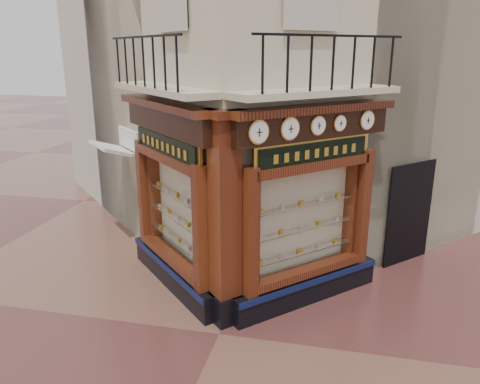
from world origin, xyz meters
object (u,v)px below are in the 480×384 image
(clock_e, at_px, (367,120))
(signboard_left, at_px, (166,146))
(clock_b, at_px, (290,129))
(clock_c, at_px, (318,126))
(clock_d, at_px, (340,123))
(clock_a, at_px, (258,132))
(corner_pilaster, at_px, (225,224))
(signboard_right, at_px, (314,153))
(awning, at_px, (120,243))

(clock_e, distance_m, signboard_left, 3.96)
(clock_b, bearing_deg, clock_c, -0.00)
(clock_d, bearing_deg, signboard_left, 139.56)
(clock_a, xyz_separation_m, clock_e, (1.80, 1.80, 0.00))
(corner_pilaster, distance_m, clock_c, 2.43)
(clock_d, height_order, clock_e, clock_e)
(signboard_left, relative_size, signboard_right, 1.08)
(clock_d, distance_m, signboard_left, 3.40)
(signboard_right, bearing_deg, clock_a, -175.28)
(clock_a, height_order, awning, clock_a)
(corner_pilaster, xyz_separation_m, clock_b, (1.06, 0.45, 1.67))
(clock_e, height_order, signboard_left, clock_e)
(corner_pilaster, height_order, awning, corner_pilaster)
(corner_pilaster, relative_size, clock_b, 9.72)
(clock_a, relative_size, clock_b, 1.01)
(clock_a, relative_size, clock_d, 1.35)
(clock_b, distance_m, clock_e, 1.89)
(clock_c, relative_size, clock_e, 0.94)
(clock_a, bearing_deg, corner_pilaster, 133.81)
(signboard_right, bearing_deg, clock_b, -170.81)
(clock_e, bearing_deg, clock_c, 180.00)
(clock_a, distance_m, clock_c, 1.30)
(clock_d, bearing_deg, clock_a, -180.00)
(clock_a, bearing_deg, clock_d, 0.00)
(corner_pilaster, relative_size, awning, 2.87)
(clock_e, height_order, awning, clock_e)
(clock_b, relative_size, signboard_left, 0.19)
(clock_c, relative_size, clock_d, 1.15)
(clock_d, bearing_deg, clock_c, -180.00)
(clock_b, bearing_deg, clock_a, -180.00)
(clock_d, relative_size, signboard_right, 0.16)
(clock_a, relative_size, awning, 0.30)
(signboard_left, bearing_deg, clock_b, -147.57)
(clock_d, xyz_separation_m, awning, (-5.56, 1.68, -3.62))
(signboard_left, bearing_deg, clock_d, -130.44)
(signboard_left, height_order, signboard_right, signboard_left)
(clock_a, bearing_deg, clock_c, -0.00)
(corner_pilaster, bearing_deg, clock_e, -8.22)
(clock_a, distance_m, clock_b, 0.66)
(clock_c, bearing_deg, corner_pilaster, 165.95)
(clock_a, height_order, clock_e, clock_a)
(awning, height_order, signboard_left, signboard_left)
(signboard_right, bearing_deg, signboard_left, 135.00)
(clock_a, height_order, clock_b, clock_a)
(signboard_left, distance_m, signboard_right, 2.92)
(clock_c, bearing_deg, clock_b, 180.00)
(clock_c, height_order, clock_d, clock_c)
(clock_a, xyz_separation_m, clock_d, (1.29, 1.29, 0.00))
(corner_pilaster, bearing_deg, clock_c, -14.05)
(clock_b, bearing_deg, clock_d, 0.00)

